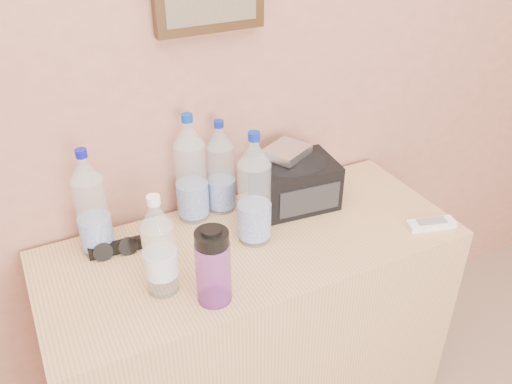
{
  "coord_description": "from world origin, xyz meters",
  "views": [
    {
      "loc": [
        -0.41,
        0.63,
        1.67
      ],
      "look_at": [
        0.13,
        1.71,
        0.92
      ],
      "focal_mm": 38.0,
      "sensor_mm": 36.0,
      "label": 1
    }
  ],
  "objects_px": {
    "dresser": "(253,335)",
    "ac_remote": "(431,224)",
    "pet_large_a": "(92,208)",
    "toiletry_bag": "(295,181)",
    "sunglasses": "(115,248)",
    "pet_small": "(159,251)",
    "nalgene_bottle": "(213,266)",
    "foil_packet": "(287,151)",
    "pet_large_d": "(254,194)",
    "pet_large_b": "(221,171)",
    "pet_large_c": "(191,174)"
  },
  "relations": [
    {
      "from": "dresser",
      "to": "nalgene_bottle",
      "type": "relative_size",
      "value": 5.68
    },
    {
      "from": "pet_large_c",
      "to": "pet_large_d",
      "type": "height_order",
      "value": "same"
    },
    {
      "from": "dresser",
      "to": "ac_remote",
      "type": "relative_size",
      "value": 8.39
    },
    {
      "from": "nalgene_bottle",
      "to": "sunglasses",
      "type": "bearing_deg",
      "value": 121.31
    },
    {
      "from": "pet_large_c",
      "to": "foil_packet",
      "type": "xyz_separation_m",
      "value": [
        0.29,
        -0.05,
        0.03
      ]
    },
    {
      "from": "dresser",
      "to": "sunglasses",
      "type": "relative_size",
      "value": 8.3
    },
    {
      "from": "dresser",
      "to": "pet_large_c",
      "type": "relative_size",
      "value": 3.55
    },
    {
      "from": "pet_large_c",
      "to": "pet_small",
      "type": "height_order",
      "value": "pet_large_c"
    },
    {
      "from": "pet_large_a",
      "to": "toiletry_bag",
      "type": "xyz_separation_m",
      "value": [
        0.6,
        -0.04,
        -0.06
      ]
    },
    {
      "from": "pet_large_a",
      "to": "toiletry_bag",
      "type": "relative_size",
      "value": 1.29
    },
    {
      "from": "nalgene_bottle",
      "to": "foil_packet",
      "type": "distance_m",
      "value": 0.49
    },
    {
      "from": "pet_small",
      "to": "foil_packet",
      "type": "height_order",
      "value": "pet_small"
    },
    {
      "from": "pet_large_d",
      "to": "sunglasses",
      "type": "bearing_deg",
      "value": 163.71
    },
    {
      "from": "pet_large_b",
      "to": "pet_small",
      "type": "height_order",
      "value": "pet_large_b"
    },
    {
      "from": "dresser",
      "to": "pet_small",
      "type": "bearing_deg",
      "value": -165.85
    },
    {
      "from": "pet_large_d",
      "to": "nalgene_bottle",
      "type": "bearing_deg",
      "value": -138.15
    },
    {
      "from": "pet_small",
      "to": "toiletry_bag",
      "type": "xyz_separation_m",
      "value": [
        0.49,
        0.19,
        -0.04
      ]
    },
    {
      "from": "ac_remote",
      "to": "sunglasses",
      "type": "bearing_deg",
      "value": 176.79
    },
    {
      "from": "pet_large_c",
      "to": "pet_small",
      "type": "xyz_separation_m",
      "value": [
        -0.19,
        -0.27,
        -0.03
      ]
    },
    {
      "from": "pet_large_b",
      "to": "dresser",
      "type": "bearing_deg",
      "value": -88.06
    },
    {
      "from": "sunglasses",
      "to": "toiletry_bag",
      "type": "xyz_separation_m",
      "value": [
        0.56,
        -0.0,
        0.06
      ]
    },
    {
      "from": "dresser",
      "to": "pet_large_b",
      "type": "bearing_deg",
      "value": 91.94
    },
    {
      "from": "ac_remote",
      "to": "pet_small",
      "type": "bearing_deg",
      "value": -171.44
    },
    {
      "from": "sunglasses",
      "to": "ac_remote",
      "type": "distance_m",
      "value": 0.91
    },
    {
      "from": "pet_large_d",
      "to": "pet_large_b",
      "type": "bearing_deg",
      "value": 96.26
    },
    {
      "from": "pet_small",
      "to": "pet_large_c",
      "type": "bearing_deg",
      "value": 55.43
    },
    {
      "from": "nalgene_bottle",
      "to": "foil_packet",
      "type": "height_order",
      "value": "nalgene_bottle"
    },
    {
      "from": "pet_large_b",
      "to": "sunglasses",
      "type": "relative_size",
      "value": 2.06
    },
    {
      "from": "nalgene_bottle",
      "to": "ac_remote",
      "type": "relative_size",
      "value": 1.48
    },
    {
      "from": "sunglasses",
      "to": "ac_remote",
      "type": "height_order",
      "value": "sunglasses"
    },
    {
      "from": "sunglasses",
      "to": "foil_packet",
      "type": "distance_m",
      "value": 0.57
    },
    {
      "from": "pet_large_d",
      "to": "toiletry_bag",
      "type": "height_order",
      "value": "pet_large_d"
    },
    {
      "from": "pet_large_d",
      "to": "pet_small",
      "type": "bearing_deg",
      "value": -163.77
    },
    {
      "from": "pet_large_d",
      "to": "foil_packet",
      "type": "relative_size",
      "value": 2.68
    },
    {
      "from": "pet_small",
      "to": "ac_remote",
      "type": "bearing_deg",
      "value": -6.97
    },
    {
      "from": "dresser",
      "to": "pet_large_a",
      "type": "bearing_deg",
      "value": 157.85
    },
    {
      "from": "nalgene_bottle",
      "to": "foil_packet",
      "type": "bearing_deg",
      "value": 39.6
    },
    {
      "from": "pet_small",
      "to": "ac_remote",
      "type": "height_order",
      "value": "pet_small"
    },
    {
      "from": "pet_large_d",
      "to": "pet_small",
      "type": "relative_size",
      "value": 1.21
    },
    {
      "from": "pet_large_b",
      "to": "toiletry_bag",
      "type": "height_order",
      "value": "pet_large_b"
    },
    {
      "from": "pet_small",
      "to": "dresser",
      "type": "bearing_deg",
      "value": 14.15
    },
    {
      "from": "pet_large_d",
      "to": "nalgene_bottle",
      "type": "distance_m",
      "value": 0.27
    },
    {
      "from": "sunglasses",
      "to": "foil_packet",
      "type": "xyz_separation_m",
      "value": [
        0.54,
        0.02,
        0.16
      ]
    },
    {
      "from": "sunglasses",
      "to": "pet_large_c",
      "type": "bearing_deg",
      "value": 20.44
    },
    {
      "from": "pet_large_c",
      "to": "pet_large_a",
      "type": "bearing_deg",
      "value": -172.94
    },
    {
      "from": "pet_large_b",
      "to": "sunglasses",
      "type": "xyz_separation_m",
      "value": [
        -0.35,
        -0.08,
        -0.11
      ]
    },
    {
      "from": "sunglasses",
      "to": "foil_packet",
      "type": "relative_size",
      "value": 1.15
    },
    {
      "from": "nalgene_bottle",
      "to": "dresser",
      "type": "bearing_deg",
      "value": 41.32
    },
    {
      "from": "pet_large_d",
      "to": "sunglasses",
      "type": "relative_size",
      "value": 2.33
    },
    {
      "from": "pet_large_b",
      "to": "pet_small",
      "type": "xyz_separation_m",
      "value": [
        -0.28,
        -0.27,
        -0.01
      ]
    }
  ]
}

